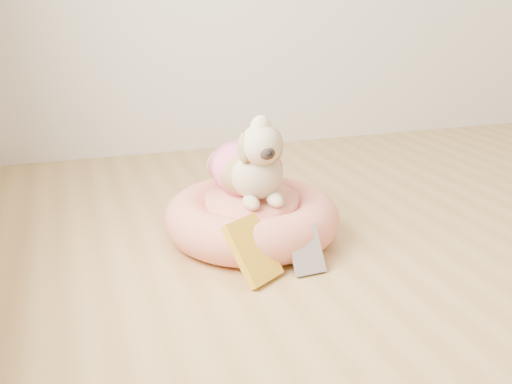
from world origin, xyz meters
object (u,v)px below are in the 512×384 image
object	(u,v)px
pet_bed	(252,218)
book_yellow	(253,250)
dog	(249,152)
book_white	(306,250)

from	to	relation	value
pet_bed	book_yellow	world-z (taller)	book_yellow
dog	book_white	xyz separation A→B (m)	(0.09, -0.35, -0.27)
dog	book_white	world-z (taller)	dog
dog	book_white	distance (m)	0.45
book_yellow	book_white	distance (m)	0.20
pet_bed	book_yellow	size ratio (longest dim) A/B	2.99
dog	book_yellow	xyz separation A→B (m)	(-0.10, -0.34, -0.25)
pet_bed	dog	xyz separation A→B (m)	(-0.00, 0.02, 0.26)
dog	book_yellow	world-z (taller)	dog
dog	book_white	size ratio (longest dim) A/B	2.72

